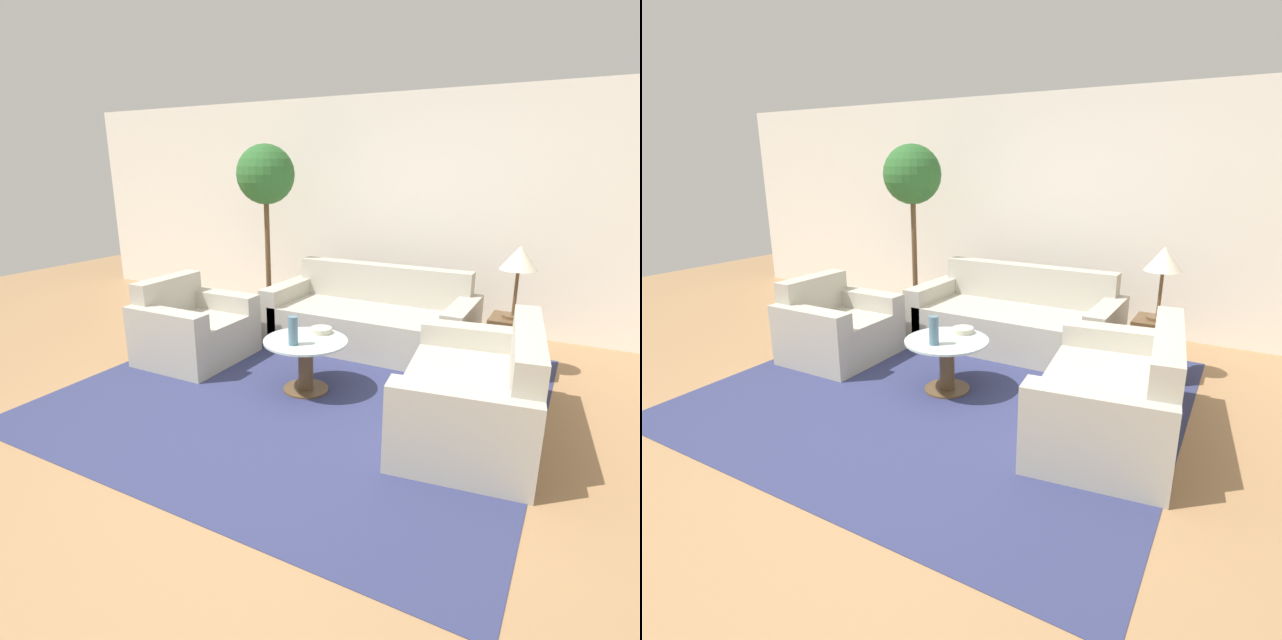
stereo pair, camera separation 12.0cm
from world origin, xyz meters
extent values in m
plane|color=#9E754C|center=(0.00, 0.00, 0.00)|extent=(14.00, 14.00, 0.00)
cube|color=white|center=(0.00, 3.03, 1.30)|extent=(10.00, 0.06, 2.60)
cube|color=navy|center=(-0.11, 0.65, 0.00)|extent=(3.67, 3.43, 0.01)
cube|color=#B2AD9E|center=(-0.06, 1.87, 0.21)|extent=(1.89, 0.92, 0.41)
cube|color=#B2AD9E|center=(-0.06, 2.23, 0.41)|extent=(1.89, 0.18, 0.81)
cube|color=#B2AD9E|center=(-1.01, 1.87, 0.29)|extent=(0.20, 0.92, 0.59)
cube|color=#B2AD9E|center=(0.88, 1.87, 0.29)|extent=(0.20, 0.92, 0.59)
cube|color=#B2AD9E|center=(-1.40, 0.79, 0.21)|extent=(0.85, 0.78, 0.41)
cube|color=#B2AD9E|center=(-1.74, 0.78, 0.39)|extent=(0.19, 0.77, 0.78)
cube|color=#B2AD9E|center=(-1.40, 0.40, 0.29)|extent=(0.84, 0.21, 0.59)
cube|color=#B2AD9E|center=(-1.41, 1.17, 0.29)|extent=(0.84, 0.21, 0.59)
cube|color=#B2AD9E|center=(1.23, 0.61, 0.21)|extent=(1.03, 1.37, 0.41)
cube|color=#B2AD9E|center=(1.57, 0.66, 0.40)|extent=(0.35, 1.28, 0.80)
cube|color=#B2AD9E|center=(1.14, 1.24, 0.29)|extent=(0.89, 0.32, 0.59)
cube|color=#B2AD9E|center=(1.31, -0.02, 0.29)|extent=(0.89, 0.32, 0.59)
cylinder|color=brown|center=(-0.11, 0.65, 0.01)|extent=(0.38, 0.38, 0.02)
cylinder|color=brown|center=(-0.11, 0.65, 0.21)|extent=(0.13, 0.13, 0.43)
cylinder|color=#B2C6C6|center=(-0.11, 0.65, 0.44)|extent=(0.70, 0.70, 0.02)
cube|color=brown|center=(1.33, 1.81, 0.27)|extent=(0.37, 0.37, 0.54)
cylinder|color=brown|center=(1.33, 1.81, 0.55)|extent=(0.18, 0.18, 0.02)
cylinder|color=brown|center=(1.33, 1.81, 0.76)|extent=(0.03, 0.03, 0.40)
cone|color=beige|center=(1.33, 1.81, 1.07)|extent=(0.31, 0.31, 0.20)
cylinder|color=brown|center=(-1.49, 2.17, 0.16)|extent=(0.32, 0.32, 0.32)
cylinder|color=brown|center=(-1.49, 2.17, 0.93)|extent=(0.06, 0.06, 1.22)
sphere|color=#2D662D|center=(-1.49, 2.17, 1.72)|extent=(0.66, 0.66, 0.66)
cylinder|color=slate|center=(-0.13, 0.51, 0.57)|extent=(0.08, 0.08, 0.23)
cylinder|color=beige|center=(-0.08, 0.87, 0.47)|extent=(0.18, 0.18, 0.05)
camera|label=1|loc=(1.82, -2.68, 1.80)|focal=28.00mm
camera|label=2|loc=(1.93, -2.62, 1.80)|focal=28.00mm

